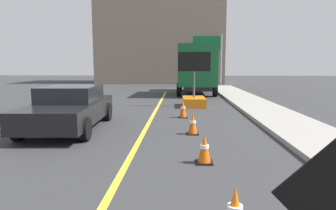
{
  "coord_description": "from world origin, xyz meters",
  "views": [
    {
      "loc": [
        1.12,
        1.56,
        2.06
      ],
      "look_at": [
        0.93,
        6.09,
        1.45
      ],
      "focal_mm": 31.68,
      "sensor_mm": 36.0,
      "label": 1
    }
  ],
  "objects_px": {
    "traffic_cone_mid_lane": "(204,149)",
    "traffic_cone_curbside": "(183,109)",
    "box_truck": "(196,68)",
    "pickup_car": "(70,107)",
    "highway_guide_sign": "(213,51)",
    "traffic_cone_far_lane": "(193,124)",
    "arrow_board_trailer": "(194,97)"
  },
  "relations": [
    {
      "from": "traffic_cone_mid_lane",
      "to": "traffic_cone_curbside",
      "type": "xyz_separation_m",
      "value": [
        -0.41,
        5.45,
        0.04
      ]
    },
    {
      "from": "box_truck",
      "to": "pickup_car",
      "type": "xyz_separation_m",
      "value": [
        -4.69,
        -12.02,
        -1.13
      ]
    },
    {
      "from": "traffic_cone_mid_lane",
      "to": "highway_guide_sign",
      "type": "bearing_deg",
      "value": 83.56
    },
    {
      "from": "traffic_cone_far_lane",
      "to": "highway_guide_sign",
      "type": "bearing_deg",
      "value": 82.34
    },
    {
      "from": "highway_guide_sign",
      "to": "traffic_cone_mid_lane",
      "type": "distance_m",
      "value": 23.16
    },
    {
      "from": "box_truck",
      "to": "traffic_cone_far_lane",
      "type": "bearing_deg",
      "value": -93.39
    },
    {
      "from": "traffic_cone_curbside",
      "to": "highway_guide_sign",
      "type": "bearing_deg",
      "value": 80.26
    },
    {
      "from": "box_truck",
      "to": "highway_guide_sign",
      "type": "xyz_separation_m",
      "value": [
        1.96,
        7.53,
        1.6
      ]
    },
    {
      "from": "traffic_cone_mid_lane",
      "to": "traffic_cone_far_lane",
      "type": "xyz_separation_m",
      "value": [
        -0.14,
        2.63,
        0.01
      ]
    },
    {
      "from": "pickup_car",
      "to": "traffic_cone_curbside",
      "type": "relative_size",
      "value": 6.67
    },
    {
      "from": "arrow_board_trailer",
      "to": "traffic_cone_mid_lane",
      "type": "bearing_deg",
      "value": -91.1
    },
    {
      "from": "box_truck",
      "to": "pickup_car",
      "type": "bearing_deg",
      "value": -111.31
    },
    {
      "from": "box_truck",
      "to": "traffic_cone_curbside",
      "type": "relative_size",
      "value": 9.96
    },
    {
      "from": "box_truck",
      "to": "highway_guide_sign",
      "type": "distance_m",
      "value": 7.95
    },
    {
      "from": "box_truck",
      "to": "traffic_cone_mid_lane",
      "type": "xyz_separation_m",
      "value": [
        -0.61,
        -15.27,
        -1.52
      ]
    },
    {
      "from": "box_truck",
      "to": "traffic_cone_far_lane",
      "type": "relative_size",
      "value": 10.73
    },
    {
      "from": "highway_guide_sign",
      "to": "traffic_cone_mid_lane",
      "type": "bearing_deg",
      "value": -96.44
    },
    {
      "from": "arrow_board_trailer",
      "to": "traffic_cone_curbside",
      "type": "distance_m",
      "value": 3.32
    },
    {
      "from": "arrow_board_trailer",
      "to": "pickup_car",
      "type": "bearing_deg",
      "value": -127.83
    },
    {
      "from": "highway_guide_sign",
      "to": "traffic_cone_curbside",
      "type": "relative_size",
      "value": 7.15
    },
    {
      "from": "arrow_board_trailer",
      "to": "traffic_cone_curbside",
      "type": "height_order",
      "value": "arrow_board_trailer"
    },
    {
      "from": "box_truck",
      "to": "highway_guide_sign",
      "type": "bearing_deg",
      "value": 75.39
    },
    {
      "from": "box_truck",
      "to": "traffic_cone_mid_lane",
      "type": "bearing_deg",
      "value": -92.29
    },
    {
      "from": "box_truck",
      "to": "pickup_car",
      "type": "relative_size",
      "value": 1.49
    },
    {
      "from": "arrow_board_trailer",
      "to": "traffic_cone_mid_lane",
      "type": "xyz_separation_m",
      "value": [
        -0.17,
        -8.72,
        -0.18
      ]
    },
    {
      "from": "arrow_board_trailer",
      "to": "pickup_car",
      "type": "distance_m",
      "value": 6.93
    },
    {
      "from": "traffic_cone_far_lane",
      "to": "box_truck",
      "type": "bearing_deg",
      "value": 86.61
    },
    {
      "from": "pickup_car",
      "to": "traffic_cone_mid_lane",
      "type": "xyz_separation_m",
      "value": [
        4.08,
        -3.25,
        -0.39
      ]
    },
    {
      "from": "pickup_car",
      "to": "traffic_cone_far_lane",
      "type": "height_order",
      "value": "pickup_car"
    },
    {
      "from": "arrow_board_trailer",
      "to": "traffic_cone_mid_lane",
      "type": "height_order",
      "value": "arrow_board_trailer"
    },
    {
      "from": "traffic_cone_far_lane",
      "to": "pickup_car",
      "type": "bearing_deg",
      "value": 171.12
    },
    {
      "from": "pickup_car",
      "to": "traffic_cone_mid_lane",
      "type": "height_order",
      "value": "pickup_car"
    }
  ]
}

